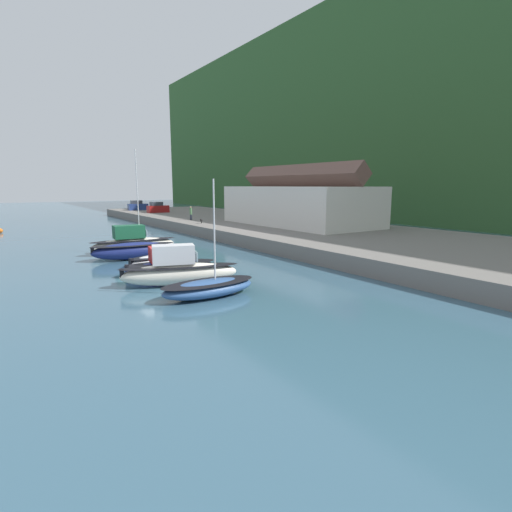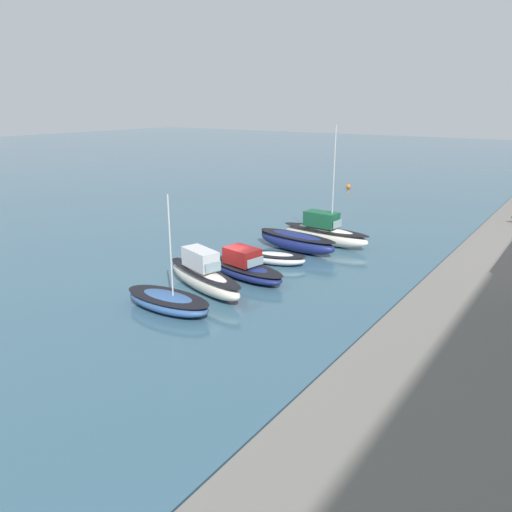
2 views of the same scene
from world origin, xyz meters
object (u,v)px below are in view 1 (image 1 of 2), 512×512
(moored_boat_1, at_px, (133,250))
(person_on_quay, at_px, (191,213))
(moored_boat_0, at_px, (133,243))
(moored_boat_2, at_px, (154,260))
(dog_on_quay, at_px, (201,220))
(moored_boat_3, at_px, (170,264))
(moored_boat_4, at_px, (179,270))
(parked_car_0, at_px, (138,206))
(parked_car_1, at_px, (158,208))
(moored_boat_5, at_px, (209,288))
(mooring_buoy_0, at_px, (0,231))

(moored_boat_1, relative_size, person_on_quay, 3.69)
(moored_boat_0, height_order, person_on_quay, moored_boat_0)
(moored_boat_2, relative_size, dog_on_quay, 6.38)
(moored_boat_2, height_order, moored_boat_3, moored_boat_3)
(moored_boat_0, distance_m, moored_boat_4, 15.00)
(moored_boat_0, xyz_separation_m, dog_on_quay, (-11.96, 13.60, 0.81))
(moored_boat_0, relative_size, person_on_quay, 4.85)
(moored_boat_0, height_order, moored_boat_4, moored_boat_0)
(moored_boat_1, relative_size, dog_on_quay, 9.86)
(parked_car_0, height_order, dog_on_quay, parked_car_0)
(parked_car_0, distance_m, dog_on_quay, 36.60)
(moored_boat_1, height_order, parked_car_1, parked_car_1)
(person_on_quay, height_order, dog_on_quay, person_on_quay)
(moored_boat_5, height_order, dog_on_quay, moored_boat_5)
(moored_boat_0, distance_m, parked_car_1, 41.75)
(moored_boat_1, height_order, dog_on_quay, dog_on_quay)
(moored_boat_4, xyz_separation_m, dog_on_quay, (-26.90, 15.01, 0.84))
(moored_boat_3, distance_m, mooring_buoy_0, 41.19)
(parked_car_0, xyz_separation_m, dog_on_quay, (36.52, -2.37, -0.46))
(moored_boat_1, bearing_deg, moored_boat_3, 8.71)
(moored_boat_3, height_order, moored_boat_5, moored_boat_5)
(mooring_buoy_0, bearing_deg, moored_boat_5, 11.45)
(parked_car_1, relative_size, mooring_buoy_0, 6.46)
(parked_car_1, height_order, mooring_buoy_0, parked_car_1)
(moored_boat_2, height_order, moored_boat_5, moored_boat_5)
(moored_boat_2, relative_size, person_on_quay, 2.39)
(moored_boat_5, relative_size, parked_car_1, 1.70)
(moored_boat_3, bearing_deg, parked_car_0, 174.72)
(moored_boat_0, height_order, parked_car_0, moored_boat_0)
(moored_boat_4, bearing_deg, moored_boat_0, -167.33)
(moored_boat_3, bearing_deg, moored_boat_0, -172.92)
(parked_car_1, distance_m, mooring_buoy_0, 29.12)
(parked_car_1, bearing_deg, person_on_quay, -7.03)
(moored_boat_5, distance_m, person_on_quay, 40.27)
(moored_boat_0, height_order, moored_boat_2, moored_boat_0)
(parked_car_1, relative_size, person_on_quay, 1.98)
(moored_boat_1, xyz_separation_m, moored_boat_5, (15.47, -0.08, -0.25))
(parked_car_1, bearing_deg, moored_boat_5, -18.93)
(moored_boat_3, xyz_separation_m, person_on_quay, (-29.51, 15.48, 1.75))
(moored_boat_3, height_order, mooring_buoy_0, moored_boat_3)
(moored_boat_3, distance_m, parked_car_0, 62.06)
(moored_boat_1, distance_m, mooring_buoy_0, 33.35)
(moored_boat_4, bearing_deg, dog_on_quay, 168.90)
(moored_boat_2, distance_m, moored_boat_4, 7.73)
(mooring_buoy_0, bearing_deg, moored_boat_2, 15.81)
(moored_boat_1, distance_m, person_on_quay, 26.73)
(parked_car_0, xyz_separation_m, mooring_buoy_0, (19.83, -26.62, -2.02))
(parked_car_0, height_order, person_on_quay, parked_car_0)
(moored_boat_0, xyz_separation_m, parked_car_1, (-38.21, 16.79, 1.27))
(dog_on_quay, distance_m, mooring_buoy_0, 29.48)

